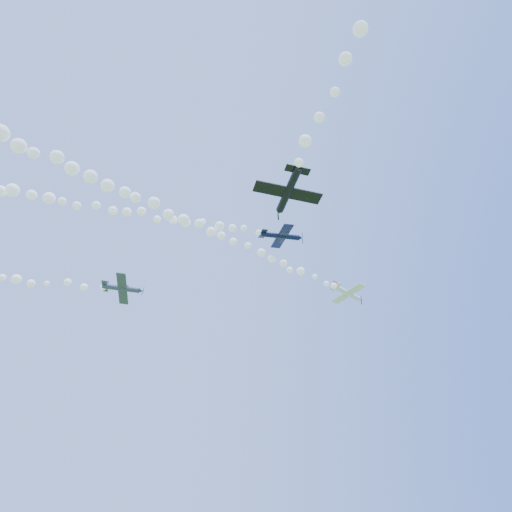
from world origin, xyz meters
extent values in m
cylinder|color=white|center=(24.94, 3.13, 50.29)|extent=(6.21, 2.99, 1.20)
cone|color=white|center=(28.04, 4.48, 50.11)|extent=(1.01, 1.05, 0.87)
cone|color=red|center=(28.47, 4.67, 50.09)|extent=(0.41, 0.39, 0.31)
cube|color=black|center=(28.36, 4.62, 50.10)|extent=(0.25, 0.22, 1.99)
cube|color=white|center=(25.17, 3.24, 50.15)|extent=(4.49, 7.70, 0.68)
cube|color=white|center=(22.37, 2.01, 50.49)|extent=(1.89, 2.84, 0.29)
cube|color=red|center=(22.33, 1.96, 51.07)|extent=(1.03, 0.52, 1.30)
sphere|color=black|center=(25.78, 3.47, 50.64)|extent=(1.04, 1.01, 0.83)
cylinder|color=#0C0F35|center=(9.15, -8.79, 50.97)|extent=(6.55, 2.30, 1.40)
cone|color=#0C0F35|center=(12.64, -8.68, 51.24)|extent=(0.99, 1.01, 0.93)
cone|color=white|center=(13.12, -8.66, 51.28)|extent=(0.40, 0.37, 0.33)
cube|color=black|center=(12.99, -8.67, 51.27)|extent=(0.20, 0.67, 2.02)
cube|color=#0C0F35|center=(9.42, -8.75, 50.87)|extent=(2.03, 7.80, 2.27)
cube|color=#0C0F35|center=(6.25, -8.90, 50.80)|extent=(1.06, 2.76, 0.86)
cube|color=white|center=(6.12, -9.06, 51.37)|extent=(1.11, 0.46, 1.35)
sphere|color=black|center=(10.03, -8.87, 51.44)|extent=(0.86, 0.97, 1.00)
cylinder|color=#35394D|center=(-14.42, -3.62, 40.60)|extent=(5.48, 1.06, 1.07)
cone|color=#35394D|center=(-11.50, -3.79, 40.43)|extent=(0.71, 0.76, 0.76)
cone|color=navy|center=(-11.10, -3.81, 40.41)|extent=(0.30, 0.27, 0.27)
cube|color=black|center=(-11.20, -3.80, 40.42)|extent=(0.16, 0.31, 1.72)
cube|color=#35394D|center=(-14.20, -3.64, 40.48)|extent=(1.69, 6.71, 0.95)
cube|color=#35394D|center=(-16.85, -3.47, 40.79)|extent=(0.89, 2.38, 0.38)
cube|color=navy|center=(-16.89, -3.42, 41.28)|extent=(0.93, 0.25, 1.13)
sphere|color=black|center=(-13.64, -3.63, 40.90)|extent=(0.72, 0.75, 0.75)
cylinder|color=black|center=(4.79, -28.89, 37.85)|extent=(1.58, 6.20, 0.91)
cone|color=black|center=(4.49, -25.58, 37.88)|extent=(0.90, 0.81, 0.82)
cone|color=gold|center=(4.44, -25.12, 37.88)|extent=(0.32, 0.34, 0.29)
cube|color=black|center=(4.46, -25.24, 37.88)|extent=(0.20, 0.08, 1.95)
cube|color=black|center=(4.77, -28.63, 37.73)|extent=(7.68, 2.21, 0.37)
cube|color=black|center=(5.03, -31.64, 37.88)|extent=(2.73, 1.11, 0.16)
cube|color=gold|center=(5.03, -31.73, 38.45)|extent=(0.21, 0.99, 1.24)
sphere|color=black|center=(4.70, -28.03, 38.25)|extent=(0.82, 0.81, 0.76)
camera|label=1|loc=(-4.36, -57.45, 2.00)|focal=30.00mm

